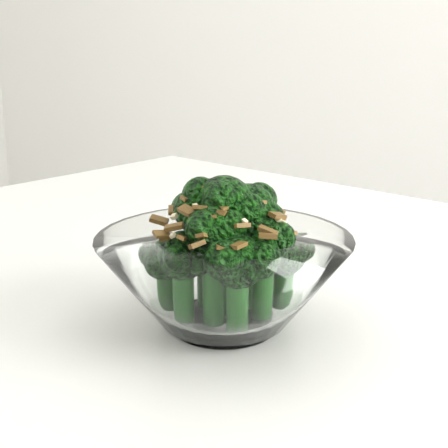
% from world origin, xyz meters
% --- Properties ---
extents(table, '(1.41, 1.18, 0.75)m').
position_xyz_m(table, '(-0.01, -0.02, 0.68)').
color(table, white).
rests_on(table, ground).
extents(broccoli_dish, '(0.19, 0.19, 0.12)m').
position_xyz_m(broccoli_dish, '(-0.08, -0.09, 0.80)').
color(broccoli_dish, white).
rests_on(broccoli_dish, table).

